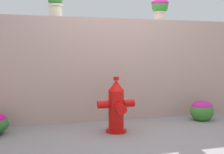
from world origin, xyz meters
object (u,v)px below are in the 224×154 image
Objects in this scene: potted_plant_2 at (160,6)px; potted_plant_1 at (55,3)px; flower_bush_right at (202,110)px; fire_hydrant at (116,107)px.

potted_plant_1 is at bearing -179.60° from potted_plant_2.
flower_bush_right is (0.46, -0.63, -1.71)m from potted_plant_2.
potted_plant_2 is 0.52× the size of fire_hydrant.
flower_bush_right is at bearing 10.62° from fire_hydrant.
potted_plant_2 is at bearing 40.60° from fire_hydrant.
potted_plant_2 reaches higher than fire_hydrant.
potted_plant_1 reaches higher than flower_bush_right.
fire_hydrant is at bearing -52.07° from potted_plant_1.
fire_hydrant is (0.71, -0.91, -1.52)m from potted_plant_1.
potted_plant_2 reaches higher than flower_bush_right.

